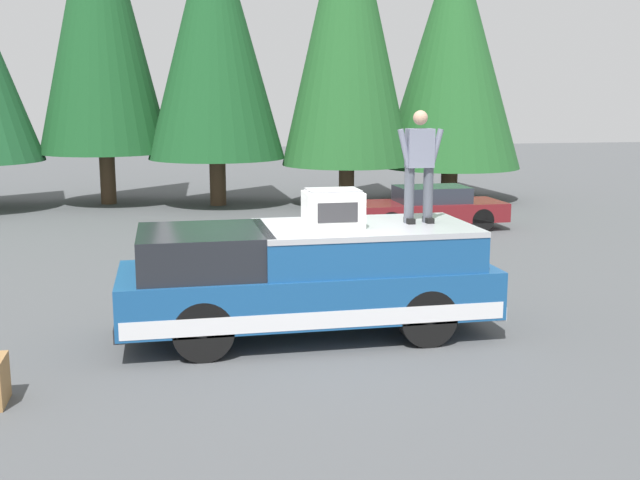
{
  "coord_description": "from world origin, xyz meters",
  "views": [
    {
      "loc": [
        -10.75,
        1.98,
        3.53
      ],
      "look_at": [
        0.72,
        -0.36,
        1.35
      ],
      "focal_mm": 43.11,
      "sensor_mm": 36.0,
      "label": 1
    }
  ],
  "objects_px": {
    "pickup_truck": "(307,278)",
    "parked_car_maroon": "(429,208)",
    "compressor_unit": "(333,208)",
    "person_on_truck_bed": "(419,163)"
  },
  "relations": [
    {
      "from": "compressor_unit",
      "to": "parked_car_maroon",
      "type": "distance_m",
      "value": 10.0
    },
    {
      "from": "pickup_truck",
      "to": "parked_car_maroon",
      "type": "height_order",
      "value": "pickup_truck"
    },
    {
      "from": "compressor_unit",
      "to": "person_on_truck_bed",
      "type": "relative_size",
      "value": 0.5
    },
    {
      "from": "parked_car_maroon",
      "to": "person_on_truck_bed",
      "type": "bearing_deg",
      "value": 159.41
    },
    {
      "from": "person_on_truck_bed",
      "to": "pickup_truck",
      "type": "bearing_deg",
      "value": 91.78
    },
    {
      "from": "pickup_truck",
      "to": "person_on_truck_bed",
      "type": "xyz_separation_m",
      "value": [
        0.05,
        -1.73,
        1.68
      ]
    },
    {
      "from": "pickup_truck",
      "to": "parked_car_maroon",
      "type": "distance_m",
      "value": 10.01
    },
    {
      "from": "pickup_truck",
      "to": "compressor_unit",
      "type": "relative_size",
      "value": 6.6
    },
    {
      "from": "compressor_unit",
      "to": "person_on_truck_bed",
      "type": "distance_m",
      "value": 1.51
    },
    {
      "from": "pickup_truck",
      "to": "person_on_truck_bed",
      "type": "height_order",
      "value": "person_on_truck_bed"
    }
  ]
}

